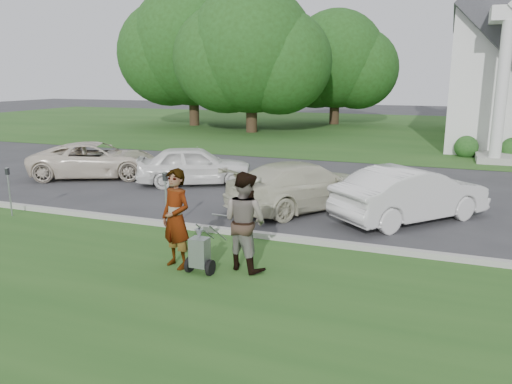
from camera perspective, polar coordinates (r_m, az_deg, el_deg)
The scene contains 16 objects.
ground at distance 11.62m, azimuth -3.41°, elevation -5.74°, with size 120.00×120.00×0.00m, color #333335.
grass_strip at distance 9.17m, azimuth -11.30°, elevation -11.26°, with size 80.00×7.00×0.01m, color #25501B.
church_lawn at distance 37.48m, azimuth 13.93°, elevation 6.95°, with size 80.00×30.00×0.01m, color #25501B.
curb at distance 12.08m, azimuth -2.34°, elevation -4.62°, with size 80.00×0.18×0.15m, color #9E9E93.
tree_left at distance 34.41m, azimuth -0.54°, elevation 15.33°, with size 10.63×8.40×9.71m.
tree_far at distance 39.68m, azimuth -7.30°, elevation 15.77°, with size 11.64×9.20×10.73m.
tree_back at distance 40.92m, azimuth 9.11°, elevation 14.27°, with size 9.61×7.60×8.89m.
striping_cart at distance 9.74m, azimuth -6.42°, elevation -6.95°, with size 0.54×1.05×0.98m.
person_left at distance 9.95m, azimuth -9.12°, elevation -3.12°, with size 0.73×0.48×1.99m, color #999999.
person_right at distance 9.74m, azimuth -1.28°, elevation -3.41°, with size 0.95×0.74×1.96m, color #999999.
parking_meter_near at distance 12.30m, azimuth -10.26°, elevation -0.29°, with size 0.11×0.10×1.50m.
parking_meter_far at distance 15.05m, azimuth -26.40°, elevation 0.62°, with size 0.10×0.09×1.36m.
car_a at distance 19.85m, azimuth -17.75°, elevation 3.52°, with size 2.21×4.79×1.33m, color beige.
car_b at distance 17.76m, azimuth -7.02°, elevation 3.06°, with size 1.63×4.05×1.38m, color white.
car_c at distance 14.41m, azimuth 5.37°, elevation 0.75°, with size 1.92×4.72×1.37m, color beige.
car_d at distance 13.76m, azimuth 17.30°, elevation -0.22°, with size 1.53×4.38×1.44m, color silver.
Camera 1 is at (4.57, -10.01, 3.74)m, focal length 35.00 mm.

